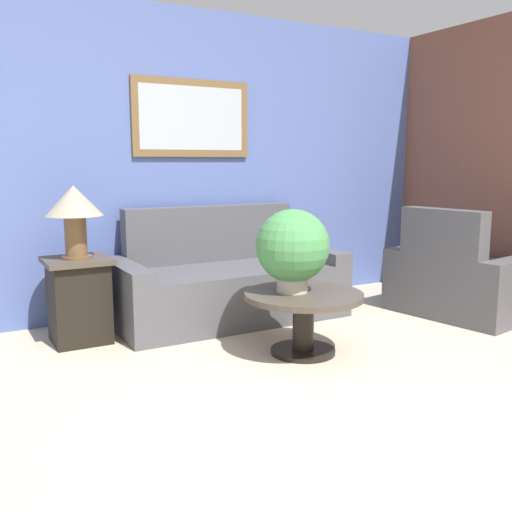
{
  "coord_description": "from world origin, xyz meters",
  "views": [
    {
      "loc": [
        -2.02,
        -1.9,
        1.31
      ],
      "look_at": [
        0.09,
        1.86,
        0.6
      ],
      "focal_mm": 40.0,
      "sensor_mm": 36.0,
      "label": 1
    }
  ],
  "objects_px": {
    "armchair": "(462,281)",
    "side_table": "(79,299)",
    "couch_main": "(226,284)",
    "coffee_table": "(303,309)",
    "potted_plant_on_table": "(293,248)",
    "table_lamp": "(74,207)"
  },
  "relations": [
    {
      "from": "side_table",
      "to": "table_lamp",
      "type": "xyz_separation_m",
      "value": [
        0.0,
        0.0,
        0.67
      ]
    },
    {
      "from": "armchair",
      "to": "side_table",
      "type": "height_order",
      "value": "armchair"
    },
    {
      "from": "armchair",
      "to": "side_table",
      "type": "bearing_deg",
      "value": 65.52
    },
    {
      "from": "armchair",
      "to": "potted_plant_on_table",
      "type": "distance_m",
      "value": 1.9
    },
    {
      "from": "side_table",
      "to": "table_lamp",
      "type": "height_order",
      "value": "table_lamp"
    },
    {
      "from": "side_table",
      "to": "couch_main",
      "type": "bearing_deg",
      "value": 2.49
    },
    {
      "from": "armchair",
      "to": "potted_plant_on_table",
      "type": "xyz_separation_m",
      "value": [
        -1.85,
        -0.14,
        0.45
      ]
    },
    {
      "from": "couch_main",
      "to": "side_table",
      "type": "xyz_separation_m",
      "value": [
        -1.23,
        -0.05,
        0.02
      ]
    },
    {
      "from": "coffee_table",
      "to": "couch_main",
      "type": "bearing_deg",
      "value": 92.98
    },
    {
      "from": "armchair",
      "to": "coffee_table",
      "type": "height_order",
      "value": "armchair"
    },
    {
      "from": "table_lamp",
      "to": "armchair",
      "type": "bearing_deg",
      "value": -15.04
    },
    {
      "from": "couch_main",
      "to": "side_table",
      "type": "bearing_deg",
      "value": -177.51
    },
    {
      "from": "coffee_table",
      "to": "table_lamp",
      "type": "relative_size",
      "value": 1.55
    },
    {
      "from": "armchair",
      "to": "table_lamp",
      "type": "relative_size",
      "value": 2.33
    },
    {
      "from": "couch_main",
      "to": "armchair",
      "type": "relative_size",
      "value": 1.57
    },
    {
      "from": "couch_main",
      "to": "coffee_table",
      "type": "xyz_separation_m",
      "value": [
        0.06,
        -1.08,
        0.02
      ]
    },
    {
      "from": "side_table",
      "to": "table_lamp",
      "type": "relative_size",
      "value": 1.19
    },
    {
      "from": "armchair",
      "to": "coffee_table",
      "type": "relative_size",
      "value": 1.5
    },
    {
      "from": "coffee_table",
      "to": "potted_plant_on_table",
      "type": "relative_size",
      "value": 1.43
    },
    {
      "from": "armchair",
      "to": "table_lamp",
      "type": "xyz_separation_m",
      "value": [
        -3.07,
        0.83,
        0.7
      ]
    },
    {
      "from": "coffee_table",
      "to": "side_table",
      "type": "xyz_separation_m",
      "value": [
        -1.28,
        1.03,
        0.0
      ]
    },
    {
      "from": "coffee_table",
      "to": "side_table",
      "type": "relative_size",
      "value": 1.31
    }
  ]
}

